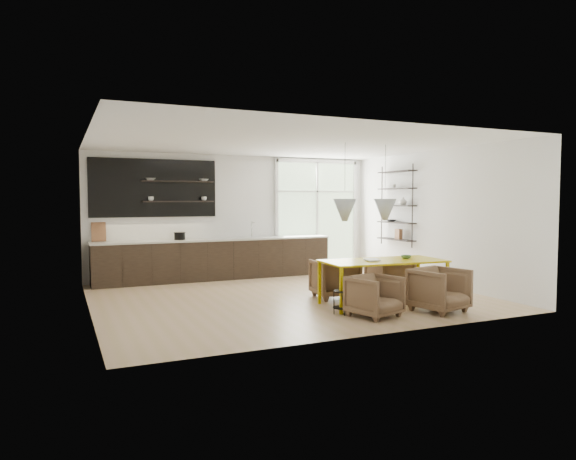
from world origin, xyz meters
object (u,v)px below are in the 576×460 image
object	(u,v)px
wire_stool	(342,299)
armchair_back_right	(389,276)
armchair_front_right	(439,290)
dining_table	(383,263)
armchair_back_left	(335,278)
armchair_front_left	(375,296)

from	to	relation	value
wire_stool	armchair_back_right	bearing A→B (deg)	34.78
armchair_front_right	wire_stool	distance (m)	1.63
dining_table	armchair_back_right	world-z (taller)	dining_table
wire_stool	dining_table	bearing A→B (deg)	19.51
dining_table	armchair_back_right	size ratio (longest dim) A/B	2.90
dining_table	armchair_back_left	bearing A→B (deg)	121.16
wire_stool	armchair_front_left	bearing A→B (deg)	-44.99
armchair_back_left	armchair_front_right	size ratio (longest dim) A/B	1.00
armchair_front_right	armchair_back_right	bearing A→B (deg)	68.79
armchair_back_right	wire_stool	xyz separation A→B (m)	(-1.79, -1.24, -0.10)
dining_table	armchair_front_right	size ratio (longest dim) A/B	2.78
armchair_back_left	armchair_back_right	bearing A→B (deg)	-174.26
armchair_front_left	wire_stool	size ratio (longest dim) A/B	1.89
armchair_back_right	dining_table	bearing A→B (deg)	53.56
dining_table	armchair_front_left	size ratio (longest dim) A/B	3.07
armchair_back_right	wire_stool	size ratio (longest dim) A/B	2.01
dining_table	armchair_front_right	xyz separation A→B (m)	(0.51, -0.86, -0.37)
dining_table	armchair_front_right	bearing A→B (deg)	-55.38
armchair_back_right	armchair_front_left	distance (m)	2.15
armchair_front_right	wire_stool	xyz separation A→B (m)	(-1.55, 0.49, -0.12)
armchair_front_left	armchair_back_left	bearing A→B (deg)	66.49
armchair_back_left	wire_stool	xyz separation A→B (m)	(-0.57, -1.27, -0.12)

